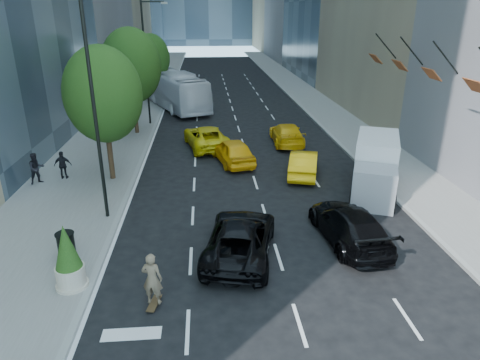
{
  "coord_description": "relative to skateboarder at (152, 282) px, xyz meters",
  "views": [
    {
      "loc": [
        -1.76,
        -14.62,
        9.18
      ],
      "look_at": [
        -0.18,
        4.43,
        1.6
      ],
      "focal_mm": 32.0,
      "sensor_mm": 36.0,
      "label": 1
    }
  ],
  "objects": [
    {
      "name": "lamp_far",
      "position": [
        -2.68,
        24.68,
        4.88
      ],
      "size": [
        2.13,
        0.22,
        10.0
      ],
      "color": "black",
      "rests_on": "sidewalk_left"
    },
    {
      "name": "taxi_b",
      "position": [
        7.65,
        11.68,
        -0.19
      ],
      "size": [
        2.7,
        4.75,
        1.48
      ],
      "primitive_type": "imported",
      "rotation": [
        0.0,
        0.0,
        2.87
      ],
      "color": "yellow",
      "rests_on": "ground"
    },
    {
      "name": "black_sedan_mercedes",
      "position": [
        7.81,
        3.68,
        -0.16
      ],
      "size": [
        2.65,
        5.51,
        1.55
      ],
      "primitive_type": "imported",
      "rotation": [
        0.0,
        0.0,
        3.23
      ],
      "color": "black",
      "rests_on": "ground"
    },
    {
      "name": "facade_flags",
      "position": [
        14.28,
        12.68,
        5.25
      ],
      "size": [
        1.85,
        13.3,
        2.05
      ],
      "color": "black",
      "rests_on": "ground"
    },
    {
      "name": "box_truck",
      "position": [
        10.94,
        9.04,
        0.51
      ],
      "size": [
        4.21,
        6.3,
        2.84
      ],
      "rotation": [
        0.0,
        0.0,
        -0.39
      ],
      "color": "silver",
      "rests_on": "ground"
    },
    {
      "name": "pedestrian_b",
      "position": [
        -6.32,
        11.86,
        0.04
      ],
      "size": [
        0.97,
        0.44,
        1.63
      ],
      "primitive_type": "imported",
      "rotation": [
        0.0,
        0.0,
        3.18
      ],
      "color": "black",
      "rests_on": "sidewalk_left"
    },
    {
      "name": "skateboarder",
      "position": [
        0.0,
        0.0,
        0.0
      ],
      "size": [
        0.76,
        0.58,
        1.86
      ],
      "primitive_type": "imported",
      "rotation": [
        0.0,
        0.0,
        2.93
      ],
      "color": "brown",
      "rests_on": "ground"
    },
    {
      "name": "ground",
      "position": [
        3.64,
        2.68,
        -0.93
      ],
      "size": [
        160.0,
        160.0,
        0.0
      ],
      "primitive_type": "plane",
      "color": "black",
      "rests_on": "ground"
    },
    {
      "name": "lamp_near",
      "position": [
        -2.68,
        6.68,
        4.88
      ],
      "size": [
        2.13,
        0.22,
        10.0
      ],
      "color": "black",
      "rests_on": "sidewalk_left"
    },
    {
      "name": "planter_shrub",
      "position": [
        -2.96,
        1.14,
        0.36
      ],
      "size": [
        1.0,
        1.0,
        2.4
      ],
      "color": "beige",
      "rests_on": "sidewalk_left"
    },
    {
      "name": "taxi_c",
      "position": [
        1.91,
        17.73,
        -0.16
      ],
      "size": [
        3.64,
        5.96,
        1.54
      ],
      "primitive_type": "imported",
      "rotation": [
        0.0,
        0.0,
        3.35
      ],
      "color": "#D8BD0B",
      "rests_on": "ground"
    },
    {
      "name": "taxi_a",
      "position": [
        3.59,
        14.18,
        -0.13
      ],
      "size": [
        2.93,
        5.04,
        1.61
      ],
      "primitive_type": "imported",
      "rotation": [
        0.0,
        0.0,
        3.37
      ],
      "color": "#F8AE0D",
      "rests_on": "ground"
    },
    {
      "name": "taxi_d",
      "position": [
        7.84,
        18.18,
        -0.19
      ],
      "size": [
        2.22,
        5.19,
        1.49
      ],
      "primitive_type": "imported",
      "rotation": [
        0.0,
        0.0,
        3.12
      ],
      "color": "yellow",
      "rests_on": "ground"
    },
    {
      "name": "sidewalk_right",
      "position": [
        13.64,
        32.68,
        -0.86
      ],
      "size": [
        4.0,
        120.0,
        0.15
      ],
      "primitive_type": "cube",
      "color": "slate",
      "rests_on": "ground"
    },
    {
      "name": "traffic_signal",
      "position": [
        -2.76,
        42.68,
        3.3
      ],
      "size": [
        2.48,
        0.53,
        5.2
      ],
      "color": "black",
      "rests_on": "sidewalk_left"
    },
    {
      "name": "city_bus",
      "position": [
        -1.16,
        31.79,
        0.87
      ],
      "size": [
        7.59,
        13.11,
        3.6
      ],
      "primitive_type": "imported",
      "rotation": [
        0.0,
        0.0,
        0.38
      ],
      "color": "white",
      "rests_on": "ground"
    },
    {
      "name": "tree_near",
      "position": [
        -3.56,
        11.68,
        4.04
      ],
      "size": [
        4.2,
        4.2,
        7.46
      ],
      "color": "black",
      "rests_on": "sidewalk_left"
    },
    {
      "name": "black_sedan_lincoln",
      "position": [
        3.14,
        2.99,
        -0.17
      ],
      "size": [
        3.61,
        5.86,
        1.52
      ],
      "primitive_type": "imported",
      "rotation": [
        0.0,
        0.0,
        2.93
      ],
      "color": "black",
      "rests_on": "ground"
    },
    {
      "name": "tree_far",
      "position": [
        -3.56,
        34.68,
        3.69
      ],
      "size": [
        3.9,
        3.9,
        6.92
      ],
      "color": "black",
      "rests_on": "sidewalk_left"
    },
    {
      "name": "sidewalk_left",
      "position": [
        -5.36,
        32.68,
        -0.86
      ],
      "size": [
        6.0,
        120.0,
        0.15
      ],
      "primitive_type": "cube",
      "color": "slate",
      "rests_on": "ground"
    },
    {
      "name": "pedestrian_a",
      "position": [
        -7.56,
        11.22,
        0.1
      ],
      "size": [
        1.08,
        1.05,
        1.76
      ],
      "primitive_type": "imported",
      "rotation": [
        0.0,
        0.0,
        0.65
      ],
      "color": "black",
      "rests_on": "sidewalk_left"
    },
    {
      "name": "tree_mid",
      "position": [
        -3.56,
        21.68,
        4.38
      ],
      "size": [
        4.5,
        4.5,
        7.99
      ],
      "color": "black",
      "rests_on": "sidewalk_left"
    },
    {
      "name": "trash_can",
      "position": [
        -3.68,
        3.15,
        -0.29
      ],
      "size": [
        0.66,
        0.66,
        0.99
      ],
      "primitive_type": "cylinder",
      "color": "black",
      "rests_on": "sidewalk_left"
    }
  ]
}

